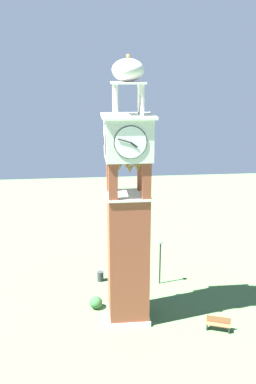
# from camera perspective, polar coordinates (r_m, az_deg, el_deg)

# --- Properties ---
(ground) EXTENTS (80.00, 80.00, 0.00)m
(ground) POSITION_cam_1_polar(r_m,az_deg,el_deg) (31.43, -0.00, -16.15)
(ground) COLOR #476B3D
(clock_tower) EXTENTS (3.22, 3.22, 17.55)m
(clock_tower) POSITION_cam_1_polar(r_m,az_deg,el_deg) (28.21, 0.00, -3.49)
(clock_tower) COLOR brown
(clock_tower) RESTS_ON ground
(park_bench) EXTENTS (0.99, 1.65, 0.95)m
(park_bench) POSITION_cam_1_polar(r_m,az_deg,el_deg) (30.42, 11.85, -16.66)
(park_bench) COLOR brown
(park_bench) RESTS_ON ground
(lamp_post) EXTENTS (0.36, 0.36, 3.80)m
(lamp_post) POSITION_cam_1_polar(r_m,az_deg,el_deg) (34.56, 4.28, -8.06)
(lamp_post) COLOR black
(lamp_post) RESTS_ON ground
(trash_bin) EXTENTS (0.52, 0.52, 0.80)m
(trash_bin) POSITION_cam_1_polar(r_m,az_deg,el_deg) (35.91, -3.67, -11.04)
(trash_bin) COLOR #2D2D33
(trash_bin) RESTS_ON ground
(shrub_near_entry) EXTENTS (0.92, 0.92, 0.87)m
(shrub_near_entry) POSITION_cam_1_polar(r_m,az_deg,el_deg) (32.26, -4.26, -14.37)
(shrub_near_entry) COLOR #28562D
(shrub_near_entry) RESTS_ON ground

